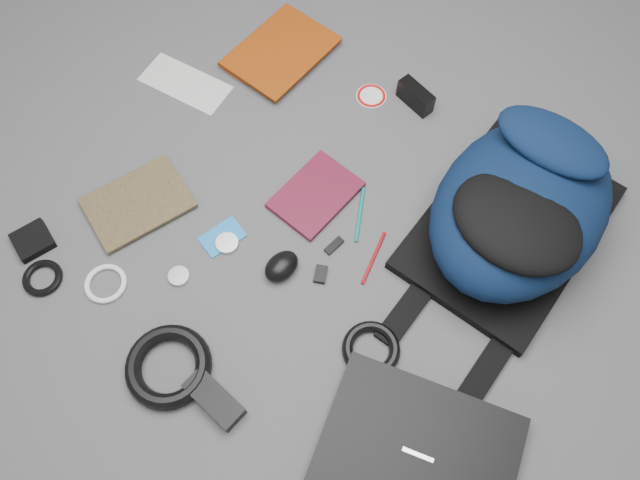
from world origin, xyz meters
The scene contains 23 objects.
ground centered at (0.00, 0.00, 0.00)m, with size 4.00×4.00×0.00m, color #4F4F51.
backpack centered at (0.35, 0.26, 0.11)m, with size 0.37×0.55×0.23m, color black, non-canonical shape.
laptop centered at (0.41, -0.29, 0.02)m, with size 0.37×0.29×0.04m, color black.
textbook_red centered at (-0.49, 0.43, 0.02)m, with size 0.20×0.27×0.03m, color #7F2D07.
comic_book centered at (-0.49, -0.11, 0.01)m, with size 0.17×0.23×0.02m, color #9E830B.
envelope centered at (-0.55, 0.20, 0.00)m, with size 0.24×0.11×0.00m, color silver.
dvd_case centered at (-0.08, 0.10, 0.01)m, with size 0.14×0.20×0.02m, color #480D1E.
compact_camera centered at (-0.01, 0.47, 0.03)m, with size 0.10×0.04×0.06m, color black.
sticker_disc centered at (-0.11, 0.43, 0.00)m, with size 0.08×0.08×0.00m, color white.
pen_teal centered at (0.04, 0.11, 0.00)m, with size 0.01×0.01×0.14m, color #0D7B7A.
pen_red centered at (0.12, 0.03, 0.00)m, with size 0.01×0.01×0.14m, color #9E0C0F.
id_badge centered at (-0.20, -0.11, 0.00)m, with size 0.06×0.10×0.00m, color #1C80D7.
usb_black centered at (0.03, 0.01, 0.00)m, with size 0.02×0.05×0.01m, color black.
key_fob centered at (0.04, -0.07, 0.01)m, with size 0.03×0.04×0.01m, color black.
mouse centered at (-0.04, -0.10, 0.02)m, with size 0.06×0.09×0.04m, color black.
headphone_left centered at (-0.22, -0.24, 0.01)m, with size 0.05×0.05×0.01m, color silver.
headphone_right centered at (-0.18, -0.12, 0.01)m, with size 0.05×0.05×0.01m, color silver.
cable_coil centered at (0.23, -0.15, 0.01)m, with size 0.12×0.12×0.02m, color black.
power_brick centered at (0.01, -0.42, 0.02)m, with size 0.13×0.06×0.03m, color black.
power_cord_coil centered at (-0.11, -0.41, 0.02)m, with size 0.18×0.18×0.04m, color black.
pouch centered at (-0.56, -0.35, 0.01)m, with size 0.08×0.08×0.02m, color black.
earbud_coil centered at (-0.48, -0.40, 0.01)m, with size 0.09×0.09×0.02m, color black.
white_cable_coil centered at (-0.35, -0.34, 0.01)m, with size 0.09×0.09×0.01m, color white.
Camera 1 is at (0.33, -0.52, 1.29)m, focal length 35.00 mm.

